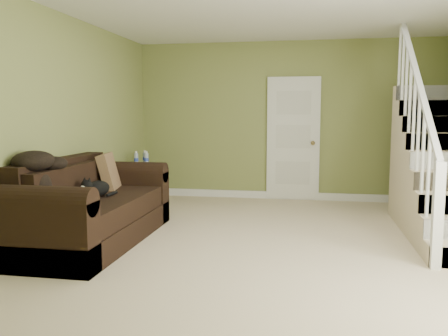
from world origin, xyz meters
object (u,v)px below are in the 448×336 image
at_px(sofa, 90,211).
at_px(banana, 77,203).
at_px(side_table, 143,184).
at_px(cat, 97,189).

distance_m(sofa, banana, 0.54).
height_order(sofa, side_table, sofa).
bearing_deg(cat, sofa, -140.23).
distance_m(side_table, cat, 2.20).
bearing_deg(side_table, sofa, -85.28).
height_order(side_table, cat, side_table).
bearing_deg(banana, side_table, 80.94).
bearing_deg(banana, sofa, 88.03).
bearing_deg(sofa, banana, -76.54).
bearing_deg(sofa, side_table, 94.72).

